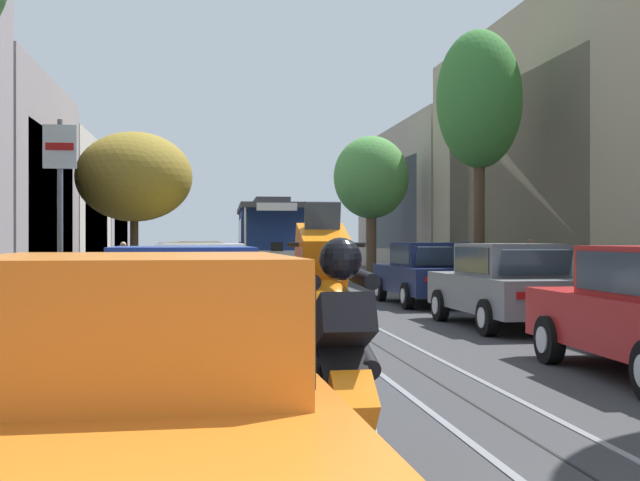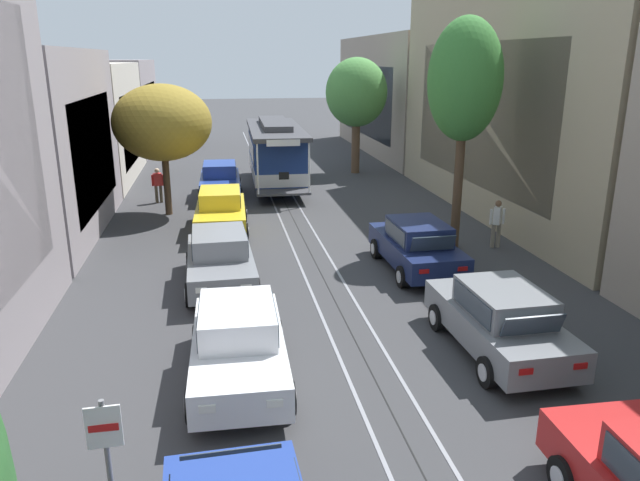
{
  "view_description": "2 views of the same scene",
  "coord_description": "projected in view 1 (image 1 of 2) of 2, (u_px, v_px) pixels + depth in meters",
  "views": [
    {
      "loc": [
        -2.67,
        -1.96,
        1.66
      ],
      "look_at": [
        0.58,
        21.27,
        1.63
      ],
      "focal_mm": 46.5,
      "sensor_mm": 36.0,
      "label": 1
    },
    {
      "loc": [
        -2.96,
        1.81,
        6.29
      ],
      "look_at": [
        0.0,
        18.84,
        1.0
      ],
      "focal_mm": 33.57,
      "sensor_mm": 36.0,
      "label": 2
    }
  ],
  "objects": [
    {
      "name": "ground_plane",
      "position": [
        299.0,
        298.0,
        23.48
      ],
      "size": [
        160.0,
        160.0,
        0.0
      ],
      "primitive_type": "plane",
      "color": "#38383A"
    },
    {
      "name": "trolley_track_rails",
      "position": [
        288.0,
        290.0,
        26.79
      ],
      "size": [
        1.14,
        61.42,
        0.01
      ],
      "color": "gray",
      "rests_on": "ground"
    },
    {
      "name": "building_facade_right",
      "position": [
        574.0,
        162.0,
        27.71
      ],
      "size": [
        5.28,
        53.12,
        9.19
      ],
      "color": "gray",
      "rests_on": "ground"
    },
    {
      "name": "parked_car_orange_near_left",
      "position": [
        135.0,
        416.0,
        4.02
      ],
      "size": [
        2.08,
        4.4,
        1.58
      ],
      "color": "orange",
      "rests_on": "ground"
    },
    {
      "name": "parked_car_blue_second_left",
      "position": [
        181.0,
        319.0,
        8.91
      ],
      "size": [
        2.11,
        4.41,
        1.58
      ],
      "color": "#233D93",
      "rests_on": "ground"
    },
    {
      "name": "parked_car_white_mid_left",
      "position": [
        202.0,
        288.0,
        14.6
      ],
      "size": [
        2.06,
        4.39,
        1.58
      ],
      "color": "silver",
      "rests_on": "ground"
    },
    {
      "name": "parked_car_grey_fourth_left",
      "position": [
        190.0,
        275.0,
        19.9
      ],
      "size": [
        2.08,
        4.39,
        1.58
      ],
      "color": "slate",
      "rests_on": "ground"
    },
    {
      "name": "parked_car_yellow_fifth_left",
      "position": [
        197.0,
        267.0,
        25.58
      ],
      "size": [
        2.09,
        4.4,
        1.58
      ],
      "color": "gold",
      "rests_on": "ground"
    },
    {
      "name": "parked_car_blue_sixth_left",
      "position": [
        200.0,
        262.0,
        31.54
      ],
      "size": [
        2.05,
        4.38,
        1.58
      ],
      "color": "#233D93",
      "rests_on": "ground"
    },
    {
      "name": "parked_car_grey_mid_right",
      "position": [
        507.0,
        285.0,
        15.57
      ],
      "size": [
        2.06,
        4.39,
        1.58
      ],
      "color": "slate",
      "rests_on": "ground"
    },
    {
      "name": "parked_car_navy_fourth_right",
      "position": [
        427.0,
        273.0,
        21.01
      ],
      "size": [
        2.07,
        4.39,
        1.58
      ],
      "color": "#19234C",
      "rests_on": "ground"
    },
    {
      "name": "street_tree_kerb_left_second",
      "position": [
        134.0,
        177.0,
        28.24
      ],
      "size": [
        3.95,
        3.69,
        5.33
      ],
      "color": "#4C3826",
      "rests_on": "ground"
    },
    {
      "name": "street_tree_kerb_right_second",
      "position": [
        479.0,
        101.0,
        23.32
      ],
      "size": [
        2.44,
        2.18,
        7.58
      ],
      "color": "#4C3826",
      "rests_on": "ground"
    },
    {
      "name": "street_tree_kerb_right_mid",
      "position": [
        371.0,
        178.0,
        37.47
      ],
      "size": [
        3.43,
        2.96,
        6.34
      ],
      "color": "brown",
      "rests_on": "ground"
    },
    {
      "name": "cable_car_trolley",
      "position": [
        270.0,
        239.0,
        34.08
      ],
      "size": [
        2.78,
        9.17,
        3.28
      ],
      "color": "navy",
      "rests_on": "ground"
    },
    {
      "name": "motorcycle_with_rider",
      "position": [
        332.0,
        343.0,
        5.23
      ],
      "size": [
        0.49,
        1.81,
        1.91
      ],
      "color": "black",
      "rests_on": "ground"
    },
    {
      "name": "pedestrian_on_left_pavement",
      "position": [
        530.0,
        265.0,
        23.25
      ],
      "size": [
        0.55,
        0.42,
        1.67
      ],
      "color": "slate",
      "rests_on": "ground"
    },
    {
      "name": "pedestrian_on_right_pavement",
      "position": [
        123.0,
        260.0,
        30.39
      ],
      "size": [
        0.55,
        0.3,
        1.57
      ],
      "color": "#4C4233",
      "rests_on": "ground"
    },
    {
      "name": "fire_hydrant",
      "position": [
        68.0,
        347.0,
        9.53
      ],
      "size": [
        0.4,
        0.22,
        0.84
      ],
      "color": "#B2B2B7",
      "rests_on": "ground"
    },
    {
      "name": "street_sign_post",
      "position": [
        60.0,
        223.0,
        9.06
      ],
      "size": [
        0.36,
        0.07,
        2.97
      ],
      "color": "slate",
      "rests_on": "ground"
    }
  ]
}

